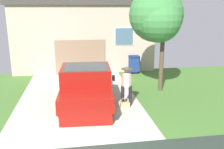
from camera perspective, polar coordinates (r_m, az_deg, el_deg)
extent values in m
cube|color=#B7B8A9|center=(11.66, -7.87, -4.89)|extent=(5.20, 9.00, 0.06)
cube|color=maroon|center=(10.93, -5.96, -4.88)|extent=(2.15, 5.22, 0.42)
cube|color=maroon|center=(10.32, -6.09, -1.37)|extent=(2.11, 2.03, 1.19)
cube|color=#1E2833|center=(10.23, -6.15, 0.54)|extent=(1.86, 1.86, 0.50)
cube|color=maroon|center=(8.94, -6.13, -6.25)|extent=(2.06, 1.35, 0.53)
cube|color=black|center=(12.34, -5.93, -1.34)|extent=(2.11, 2.09, 0.06)
cube|color=maroon|center=(12.29, -1.46, -0.04)|extent=(0.18, 1.97, 0.59)
cube|color=maroon|center=(12.32, -10.46, -0.26)|extent=(0.18, 1.97, 0.59)
cube|color=maroon|center=(13.20, -5.93, 0.94)|extent=(1.99, 0.19, 0.59)
cube|color=black|center=(9.65, 0.34, -0.84)|extent=(0.11, 0.19, 0.20)
cylinder|color=black|center=(9.24, -0.65, -7.34)|extent=(0.31, 0.81, 0.80)
cylinder|color=#9E9EA3|center=(9.24, -0.65, -7.34)|extent=(0.31, 0.46, 0.44)
cylinder|color=black|center=(9.28, -11.47, -7.57)|extent=(0.31, 0.81, 0.80)
cylinder|color=#9E9EA3|center=(9.28, -11.47, -7.57)|extent=(0.31, 0.46, 0.44)
cylinder|color=black|center=(12.19, -1.86, -1.73)|extent=(0.31, 0.81, 0.80)
cylinder|color=#9E9EA3|center=(12.19, -1.86, -1.73)|extent=(0.31, 0.46, 0.44)
cylinder|color=black|center=(12.21, -10.00, -1.92)|extent=(0.31, 0.81, 0.80)
cylinder|color=#9E9EA3|center=(12.21, -10.00, -1.92)|extent=(0.31, 0.46, 0.44)
cylinder|color=black|center=(10.28, 4.26, -4.87)|extent=(0.14, 0.14, 0.85)
cylinder|color=black|center=(10.21, 2.49, -4.97)|extent=(0.14, 0.14, 0.85)
cylinder|color=silver|center=(10.03, 3.44, -1.24)|extent=(0.28, 0.28, 0.58)
cylinder|color=tan|center=(10.08, 4.37, -1.42)|extent=(0.09, 0.09, 0.60)
cylinder|color=tan|center=(10.01, 2.50, -1.51)|extent=(0.09, 0.09, 0.60)
sphere|color=tan|center=(9.92, 3.48, 1.05)|extent=(0.21, 0.21, 0.21)
cylinder|color=brown|center=(9.91, 3.48, 1.31)|extent=(0.47, 0.47, 0.01)
cone|color=brown|center=(9.90, 3.49, 1.63)|extent=(0.22, 0.22, 0.11)
cube|color=tan|center=(10.11, 3.06, -7.13)|extent=(0.37, 0.19, 0.21)
torus|color=tan|center=(10.05, 3.07, -6.31)|extent=(0.34, 0.02, 0.34)
cube|color=#C1AE9A|center=(18.33, -6.80, 9.18)|extent=(8.83, 6.69, 4.14)
cube|color=#93755B|center=(15.12, -7.36, 4.04)|extent=(3.04, 0.06, 2.12)
cube|color=slate|center=(15.25, 2.86, 8.87)|extent=(1.10, 0.05, 1.00)
cube|color=silver|center=(15.27, 2.85, 8.88)|extent=(1.23, 0.02, 1.12)
cylinder|color=brown|center=(12.11, 11.41, 1.87)|extent=(0.20, 0.20, 2.43)
sphere|color=#408742|center=(11.67, 10.87, 12.35)|extent=(2.08, 2.08, 2.08)
sphere|color=#408742|center=(11.98, 10.22, 13.51)|extent=(2.55, 2.55, 2.55)
cube|color=navy|center=(15.46, 5.09, 2.39)|extent=(0.58, 0.68, 0.90)
cube|color=navy|center=(15.36, 5.14, 4.21)|extent=(0.60, 0.71, 0.10)
cylinder|color=black|center=(15.26, 4.49, 0.49)|extent=(0.05, 0.18, 0.18)
cylinder|color=black|center=(15.36, 6.09, 0.55)|extent=(0.05, 0.18, 0.18)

